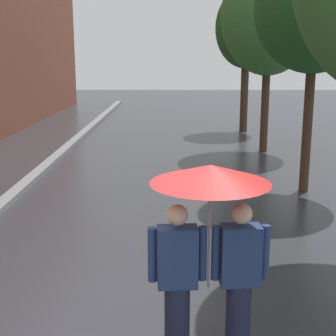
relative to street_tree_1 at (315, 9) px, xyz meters
name	(u,v)px	position (x,y,z in m)	size (l,w,h in m)	color
kerb_strip	(54,158)	(-6.62, 3.29, -4.00)	(0.30, 36.00, 0.12)	slate
street_tree_1	(315,9)	(0.00, 0.00, 0.00)	(2.61, 2.61, 5.47)	#473323
street_tree_2	(269,16)	(-0.08, 4.81, 0.21)	(2.99, 2.99, 6.13)	#473323
street_tree_3	(247,29)	(-0.14, 9.12, 0.04)	(2.48, 2.48, 5.74)	#473323
couple_under_umbrella	(209,230)	(-2.68, -6.47, -2.65)	(1.22, 1.18, 2.08)	#1E233D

